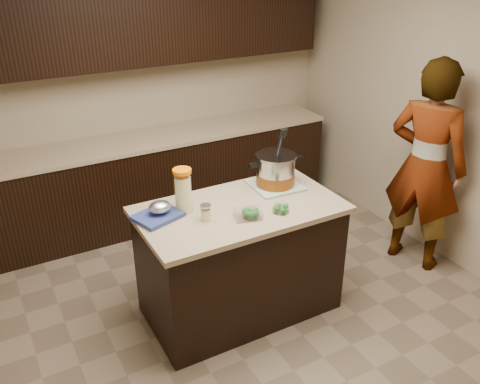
% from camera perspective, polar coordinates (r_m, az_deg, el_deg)
% --- Properties ---
extents(ground_plane, '(4.00, 4.00, 0.00)m').
position_cam_1_polar(ground_plane, '(4.11, 0.00, -12.85)').
color(ground_plane, brown).
rests_on(ground_plane, ground).
extents(room_shell, '(4.04, 4.04, 2.72)m').
position_cam_1_polar(room_shell, '(3.31, 0.00, 10.85)').
color(room_shell, tan).
rests_on(room_shell, ground).
extents(back_cabinets, '(3.60, 0.63, 2.33)m').
position_cam_1_polar(back_cabinets, '(5.07, -9.62, 6.81)').
color(back_cabinets, black).
rests_on(back_cabinets, ground).
extents(island, '(1.46, 0.81, 0.90)m').
position_cam_1_polar(island, '(3.84, 0.00, -7.61)').
color(island, black).
rests_on(island, ground).
extents(dish_towel, '(0.38, 0.38, 0.02)m').
position_cam_1_polar(dish_towel, '(3.93, 3.96, 0.76)').
color(dish_towel, '#5E8B63').
rests_on(dish_towel, island).
extents(stock_pot, '(0.44, 0.35, 0.44)m').
position_cam_1_polar(stock_pot, '(3.88, 4.01, 2.27)').
color(stock_pot, '#B7B7BC').
rests_on(stock_pot, dish_towel).
extents(lemonade_pitcher, '(0.13, 0.13, 0.31)m').
position_cam_1_polar(lemonade_pitcher, '(3.52, -6.41, -0.01)').
color(lemonade_pitcher, '#E3DD8A').
rests_on(lemonade_pitcher, island).
extents(mason_jar, '(0.09, 0.09, 0.12)m').
position_cam_1_polar(mason_jar, '(3.43, -3.86, -2.35)').
color(mason_jar, '#E3DD8A').
rests_on(mason_jar, island).
extents(broccoli_tub_left, '(0.14, 0.14, 0.05)m').
position_cam_1_polar(broccoli_tub_left, '(3.47, 1.21, -2.48)').
color(broccoli_tub_left, silver).
rests_on(broccoli_tub_left, island).
extents(broccoli_tub_right, '(0.15, 0.15, 0.05)m').
position_cam_1_polar(broccoli_tub_right, '(3.55, 4.60, -1.91)').
color(broccoli_tub_right, silver).
rests_on(broccoli_tub_right, island).
extents(broccoli_tub_rect, '(0.21, 0.17, 0.07)m').
position_cam_1_polar(broccoli_tub_rect, '(3.46, 0.90, -2.49)').
color(broccoli_tub_rect, silver).
rests_on(broccoli_tub_rect, island).
extents(blue_tray, '(0.37, 0.33, 0.12)m').
position_cam_1_polar(blue_tray, '(3.50, -9.13, -2.30)').
color(blue_tray, navy).
rests_on(blue_tray, island).
extents(person, '(0.65, 0.78, 1.83)m').
position_cam_1_polar(person, '(4.52, 20.12, 2.73)').
color(person, gray).
rests_on(person, ground).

